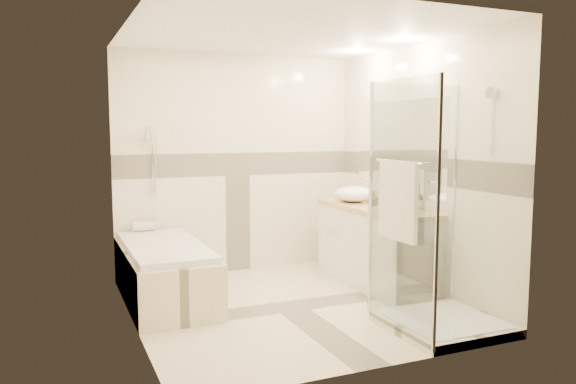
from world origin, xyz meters
name	(u,v)px	position (x,y,z in m)	size (l,w,h in m)	color
room	(294,172)	(0.06, 0.01, 1.26)	(2.82, 3.02, 2.52)	beige
bathtub	(165,269)	(-1.02, 0.65, 0.31)	(0.75, 1.70, 0.56)	beige
vanity	(375,246)	(1.12, 0.30, 0.43)	(0.58, 1.62, 0.85)	white
shower_enclosure	(427,269)	(0.83, -0.97, 0.51)	(0.96, 0.93, 2.04)	beige
vessel_sink_near	(355,194)	(1.10, 0.71, 0.94)	(0.44, 0.44, 0.18)	white
vessel_sink_far	(399,204)	(1.10, -0.15, 0.93)	(0.40, 0.40, 0.16)	white
faucet_near	(371,188)	(1.32, 0.71, 1.00)	(0.10, 0.03, 0.25)	silver
faucet_far	(418,194)	(1.32, -0.15, 1.02)	(0.12, 0.03, 0.29)	silver
amenity_bottle_a	(373,199)	(1.10, 0.34, 0.92)	(0.07, 0.07, 0.15)	black
amenity_bottle_b	(373,199)	(1.10, 0.33, 0.93)	(0.12, 0.12, 0.15)	black
folded_towels	(345,196)	(1.10, 0.94, 0.89)	(0.16, 0.27, 0.09)	white
rolled_towel	(144,226)	(-1.10, 1.41, 0.61)	(0.10, 0.10, 0.23)	white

